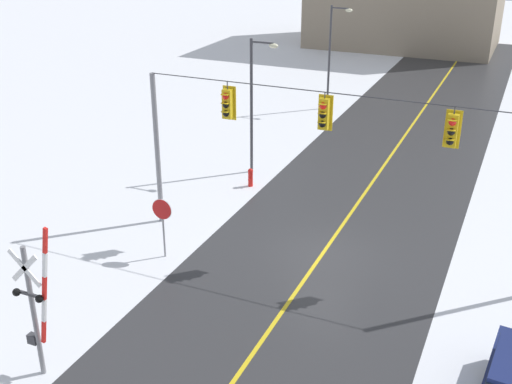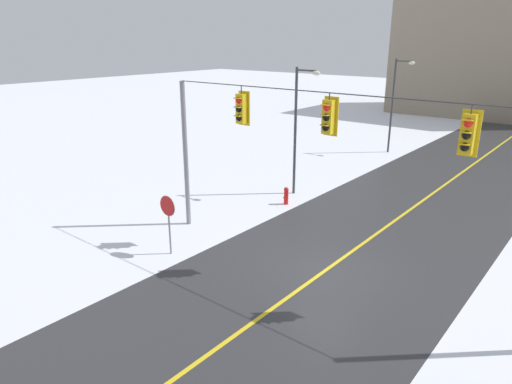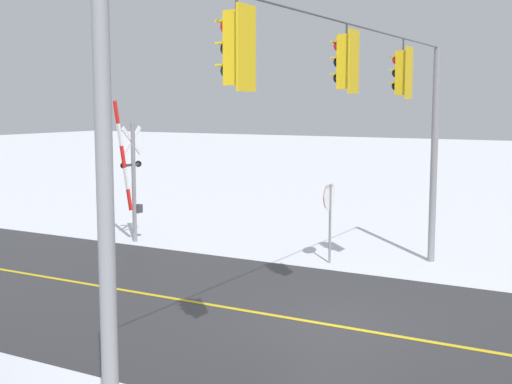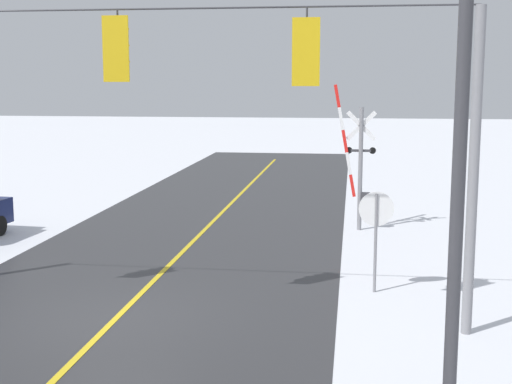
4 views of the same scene
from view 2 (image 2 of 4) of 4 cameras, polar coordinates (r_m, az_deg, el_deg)
The scene contains 9 objects.
ground_plane at distance 16.81m, azimuth 8.53°, elevation -9.57°, with size 160.00×160.00×0.00m, color white.
road_asphalt at distance 21.77m, azimuth 16.66°, elevation -3.46°, with size 9.00×80.00×0.01m, color #303033.
lane_centre_line at distance 21.77m, azimuth 16.67°, elevation -3.45°, with size 0.14×72.00×0.01m, color gold.
signal_span at distance 15.27m, azimuth 9.29°, elevation 4.81°, with size 14.20×0.47×6.22m.
stop_sign at distance 17.47m, azimuth -10.79°, elevation -2.42°, with size 0.80×0.09×2.35m.
streetlamp_near at distance 23.62m, azimuth 5.32°, elevation 8.82°, with size 1.39×0.28×6.50m.
streetlamp_far at distance 34.16m, azimuth 16.83°, elevation 11.09°, with size 1.39×0.28×6.50m.
fire_hydrant at distance 22.87m, azimuth 3.73°, elevation -0.39°, with size 0.24×0.31×0.88m.
building_distant at distance 56.20m, azimuth 26.41°, elevation 14.95°, with size 16.69×11.00×12.39m, color gray.
Camera 2 is at (7.30, -12.95, 7.84)m, focal length 32.47 mm.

